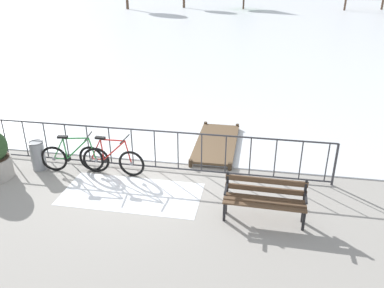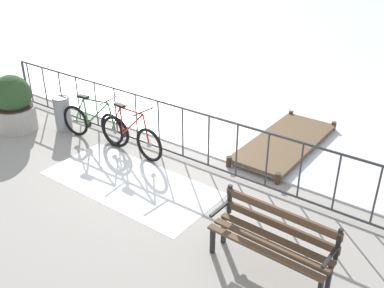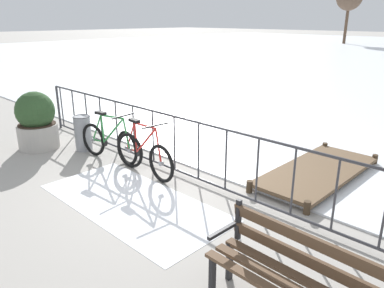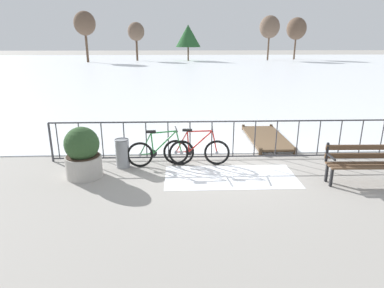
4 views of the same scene
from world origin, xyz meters
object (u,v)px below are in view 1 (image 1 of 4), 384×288
object	(u,v)px
park_bench	(265,196)
bicycle_second	(75,158)
trash_bin	(38,155)
bicycle_near_railing	(111,160)

from	to	relation	value
park_bench	bicycle_second	bearing A→B (deg)	165.70
bicycle_second	trash_bin	world-z (taller)	bicycle_second
bicycle_second	trash_bin	size ratio (longest dim) A/B	2.33
park_bench	trash_bin	size ratio (longest dim) A/B	2.20
bicycle_near_railing	trash_bin	size ratio (longest dim) A/B	2.34
bicycle_near_railing	bicycle_second	bearing A→B (deg)	-175.73
bicycle_near_railing	trash_bin	bearing A→B (deg)	-176.94
bicycle_near_railing	trash_bin	xyz separation A→B (m)	(-1.86, -0.10, 0.00)
bicycle_near_railing	bicycle_second	world-z (taller)	same
bicycle_second	park_bench	xyz separation A→B (m)	(4.57, -1.16, 0.14)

